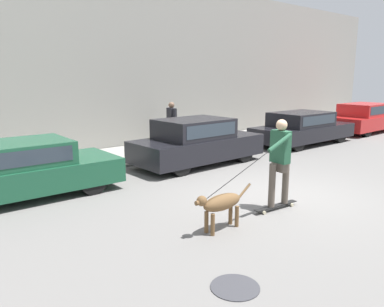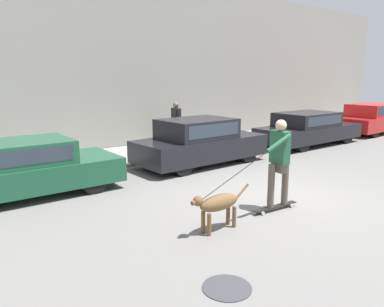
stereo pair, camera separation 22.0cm
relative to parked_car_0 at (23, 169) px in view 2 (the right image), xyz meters
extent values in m
plane|color=slate|center=(4.39, -3.42, -0.60)|extent=(36.00, 36.00, 0.00)
cube|color=gray|center=(4.39, 3.62, 2.38)|extent=(32.00, 0.30, 5.97)
cube|color=gray|center=(4.39, 2.23, -0.55)|extent=(30.00, 2.46, 0.12)
cylinder|color=black|center=(1.29, 0.71, -0.29)|extent=(0.64, 0.21, 0.63)
cylinder|color=black|center=(1.27, -0.74, -0.29)|extent=(0.64, 0.21, 0.63)
cube|color=#194C33|center=(0.05, 0.00, -0.14)|extent=(4.01, 1.74, 0.54)
cube|color=#194C33|center=(-0.11, 0.00, 0.37)|extent=(2.23, 1.55, 0.49)
cube|color=#28333D|center=(-0.12, -0.76, 0.40)|extent=(1.95, 0.04, 0.31)
cylinder|color=black|center=(6.17, 0.75, -0.29)|extent=(0.62, 0.21, 0.62)
cylinder|color=black|center=(6.20, -0.69, -0.29)|extent=(0.62, 0.21, 0.62)
cylinder|color=black|center=(3.69, 0.69, -0.29)|extent=(0.62, 0.21, 0.62)
cylinder|color=black|center=(3.72, -0.75, -0.29)|extent=(0.62, 0.21, 0.62)
cube|color=black|center=(4.95, 0.00, -0.11)|extent=(4.03, 1.76, 0.61)
cube|color=black|center=(4.79, 0.00, 0.47)|extent=(2.10, 1.55, 0.56)
cube|color=#28333D|center=(4.80, -0.76, 0.50)|extent=(1.82, 0.05, 0.36)
cylinder|color=black|center=(11.63, 0.73, -0.27)|extent=(0.67, 0.21, 0.67)
cylinder|color=black|center=(11.61, -0.76, -0.27)|extent=(0.67, 0.21, 0.67)
cylinder|color=black|center=(8.87, 0.76, -0.27)|extent=(0.67, 0.21, 0.67)
cylinder|color=black|center=(8.85, -0.73, -0.27)|extent=(0.67, 0.21, 0.67)
cube|color=black|center=(10.24, 0.00, -0.14)|extent=(4.47, 1.77, 0.52)
cube|color=black|center=(10.06, 0.00, 0.37)|extent=(2.32, 1.58, 0.51)
cube|color=#28333D|center=(10.05, -0.78, 0.40)|extent=(2.03, 0.03, 0.33)
cylinder|color=black|center=(16.41, 0.73, -0.27)|extent=(0.66, 0.21, 0.66)
cylinder|color=black|center=(13.81, 0.70, -0.27)|extent=(0.66, 0.21, 0.66)
cylinder|color=black|center=(13.82, -0.73, -0.27)|extent=(0.66, 0.21, 0.66)
cube|color=#B21E1E|center=(15.12, 0.00, -0.11)|extent=(4.22, 1.72, 0.58)
cube|color=#B21E1E|center=(14.95, 0.00, 0.45)|extent=(2.27, 1.53, 0.55)
cylinder|color=brown|center=(1.82, -4.05, -0.42)|extent=(0.07, 0.07, 0.37)
cylinder|color=brown|center=(1.82, -3.89, -0.42)|extent=(0.07, 0.07, 0.37)
cylinder|color=brown|center=(2.40, -4.04, -0.42)|extent=(0.07, 0.07, 0.37)
cylinder|color=brown|center=(2.40, -3.89, -0.42)|extent=(0.07, 0.07, 0.37)
ellipsoid|color=brown|center=(2.11, -3.97, -0.12)|extent=(0.82, 0.29, 0.27)
sphere|color=brown|center=(1.65, -3.97, 0.01)|extent=(0.17, 0.17, 0.17)
cylinder|color=brown|center=(1.57, -3.97, -0.01)|extent=(0.10, 0.08, 0.08)
cylinder|color=brown|center=(2.65, -3.96, -0.03)|extent=(0.33, 0.05, 0.25)
cylinder|color=beige|center=(3.22, -3.97, -0.57)|extent=(0.07, 0.04, 0.07)
cylinder|color=beige|center=(3.23, -3.82, -0.57)|extent=(0.07, 0.04, 0.07)
cylinder|color=beige|center=(3.99, -4.04, -0.57)|extent=(0.07, 0.04, 0.07)
cylinder|color=beige|center=(4.00, -3.89, -0.57)|extent=(0.07, 0.04, 0.07)
cube|color=black|center=(3.61, -3.93, -0.53)|extent=(1.08, 0.21, 0.02)
cylinder|color=brown|center=(3.48, -3.92, -0.09)|extent=(0.13, 0.13, 0.85)
cylinder|color=brown|center=(3.85, -3.95, -0.09)|extent=(0.13, 0.13, 0.85)
cube|color=brown|center=(3.66, -3.94, 0.25)|extent=(0.18, 0.30, 0.17)
cube|color=#235138|center=(3.66, -3.94, 0.64)|extent=(0.22, 0.38, 0.62)
sphere|color=tan|center=(3.66, -3.94, 1.06)|extent=(0.21, 0.21, 0.21)
cylinder|color=#235138|center=(3.68, -3.71, 0.61)|extent=(0.08, 0.08, 0.59)
cylinder|color=#235138|center=(3.38, -4.13, 0.78)|extent=(0.57, 0.13, 0.32)
cylinder|color=black|center=(2.38, -4.04, 0.32)|extent=(1.47, 0.15, 0.69)
cylinder|color=#28282D|center=(5.84, 2.57, -0.10)|extent=(0.16, 0.16, 0.77)
cylinder|color=#28282D|center=(5.79, 2.40, -0.10)|extent=(0.16, 0.16, 0.77)
cube|color=black|center=(5.82, 2.49, 0.57)|extent=(0.32, 0.49, 0.56)
cylinder|color=black|center=(5.88, 2.75, 0.58)|extent=(0.10, 0.10, 0.53)
cylinder|color=black|center=(5.75, 2.22, 0.58)|extent=(0.10, 0.10, 0.53)
sphere|color=brown|center=(5.82, 2.49, 0.95)|extent=(0.22, 0.22, 0.22)
cube|color=#1E569E|center=(5.88, 2.75, 0.20)|extent=(0.16, 0.29, 0.23)
cylinder|color=#38383D|center=(0.99, -5.36, -0.60)|extent=(0.62, 0.62, 0.01)
cylinder|color=red|center=(12.83, 0.75, -0.28)|extent=(0.17, 0.17, 0.64)
sphere|color=red|center=(12.83, 0.75, 0.08)|extent=(0.18, 0.18, 0.18)
camera|label=1|loc=(-2.08, -8.26, 1.96)|focal=35.00mm
camera|label=2|loc=(-1.91, -8.40, 1.96)|focal=35.00mm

